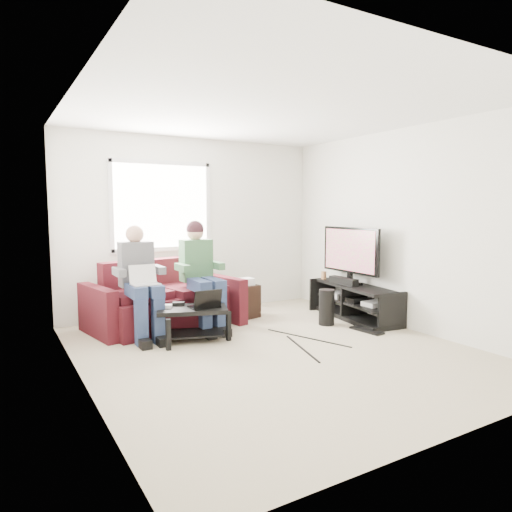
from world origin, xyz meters
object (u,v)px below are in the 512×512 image
Objects in this scene: tv at (350,252)px; end_table at (246,300)px; sofa at (164,303)px; tv_stand at (354,303)px; coffee_table at (192,316)px; subwoofer at (327,307)px.

tv is 1.65m from end_table.
tv_stand is at bearing -21.03° from sofa.
sofa is 1.84× the size of tv.
sofa is 2.18× the size of coffee_table.
subwoofer is at bearing -51.50° from end_table.
tv is 0.91m from subwoofer.
tv is at bearing -19.02° from sofa.
sofa is 2.67m from tv_stand.
coffee_table is at bearing 173.21° from subwoofer.
end_table is (-1.29, 0.86, 0.04)m from tv_stand.
coffee_table is 1.63× the size of end_table.
end_table is (-1.29, 0.76, -0.69)m from tv.
sofa is 2.19m from subwoofer.
tv is (2.41, -0.06, 0.65)m from coffee_table.
tv reaches higher than subwoofer.
tv_stand reaches higher than subwoofer.
subwoofer is (-0.55, -0.16, -0.71)m from tv.
coffee_table is (0.08, -0.80, -0.03)m from sofa.
sofa is at bearing 158.97° from tv_stand.
tv_stand is at bearing -33.76° from end_table.
end_table reaches higher than subwoofer.
subwoofer is 1.18m from end_table.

